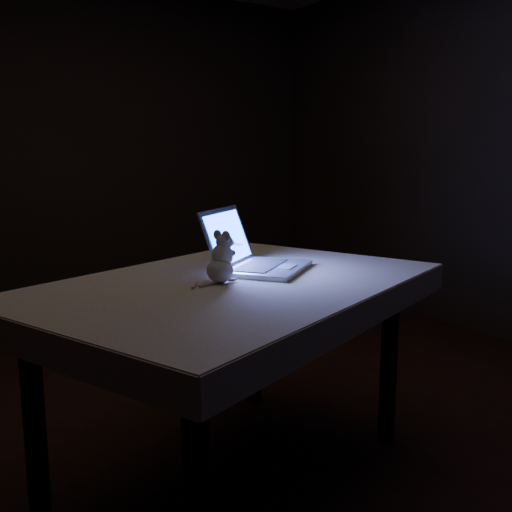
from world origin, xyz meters
TOP-DOWN VIEW (x-y plane):
  - floor at (0.00, 0.00)m, footprint 5.00×5.00m
  - back_wall at (0.00, 2.50)m, footprint 4.50×0.04m
  - table at (-0.12, -0.42)m, footprint 1.67×1.38m
  - tablecloth at (-0.13, -0.44)m, footprint 1.82×1.57m
  - laptop at (0.08, -0.34)m, footprint 0.50×0.49m
  - plush_mouse at (-0.18, -0.44)m, footprint 0.19×0.19m

SIDE VIEW (x-z plane):
  - floor at x=0.00m, z-range 0.00..0.00m
  - table at x=-0.12m, z-range 0.00..0.77m
  - tablecloth at x=-0.13m, z-range 0.67..0.77m
  - plush_mouse at x=-0.18m, z-range 0.77..0.96m
  - laptop at x=0.08m, z-range 0.77..1.03m
  - back_wall at x=0.00m, z-range 0.00..2.60m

